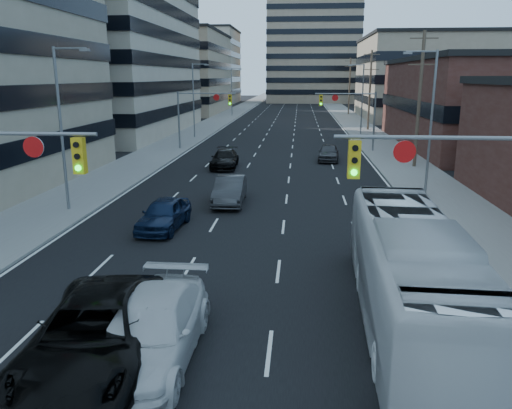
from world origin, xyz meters
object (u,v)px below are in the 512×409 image
at_px(black_pickup, 96,334).
at_px(white_van, 152,330).
at_px(transit_bus, 412,274).
at_px(sedan_blue, 164,214).

relative_size(black_pickup, white_van, 1.12).
height_order(white_van, transit_bus, transit_bus).
relative_size(transit_bus, sedan_blue, 2.63).
height_order(black_pickup, sedan_blue, black_pickup).
xyz_separation_m(black_pickup, transit_bus, (8.70, 3.07, 0.74)).
xyz_separation_m(white_van, sedan_blue, (-2.84, 11.76, -0.09)).
relative_size(white_van, sedan_blue, 1.30).
distance_m(black_pickup, white_van, 1.44).
bearing_deg(sedan_blue, transit_bus, -37.79).
bearing_deg(sedan_blue, black_pickup, -79.02).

